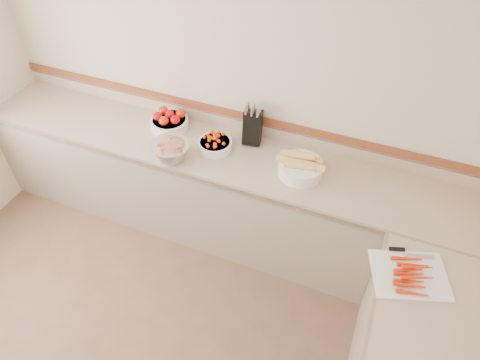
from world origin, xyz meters
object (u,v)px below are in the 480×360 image
at_px(tomato_bowl, 169,121).
at_px(corn_bowl, 301,166).
at_px(knife_block, 253,127).
at_px(cutting_board, 410,275).
at_px(cherry_tomato_bowl, 215,144).
at_px(rhubarb_bowl, 171,150).

xyz_separation_m(tomato_bowl, corn_bowl, (1.14, -0.14, 0.01)).
height_order(knife_block, cutting_board, knife_block).
height_order(cherry_tomato_bowl, corn_bowl, corn_bowl).
bearing_deg(tomato_bowl, knife_block, 7.41).
height_order(tomato_bowl, cutting_board, tomato_bowl).
bearing_deg(tomato_bowl, corn_bowl, -6.77).
bearing_deg(rhubarb_bowl, tomato_bowl, 121.09).
distance_m(knife_block, corn_bowl, 0.51).
distance_m(knife_block, rhubarb_bowl, 0.65).
bearing_deg(rhubarb_bowl, corn_bowl, 12.29).
distance_m(tomato_bowl, corn_bowl, 1.15).
xyz_separation_m(cherry_tomato_bowl, corn_bowl, (0.69, -0.03, 0.02)).
distance_m(cherry_tomato_bowl, rhubarb_bowl, 0.35).
distance_m(knife_block, cherry_tomato_bowl, 0.32).
bearing_deg(rhubarb_bowl, cutting_board, -12.81).
xyz_separation_m(tomato_bowl, cutting_board, (1.98, -0.74, -0.05)).
height_order(tomato_bowl, rhubarb_bowl, rhubarb_bowl).
xyz_separation_m(knife_block, corn_bowl, (0.46, -0.23, -0.07)).
distance_m(corn_bowl, cutting_board, 1.03).
relative_size(cherry_tomato_bowl, cutting_board, 0.52).
relative_size(cherry_tomato_bowl, rhubarb_bowl, 0.90).
relative_size(tomato_bowl, cutting_board, 0.60).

